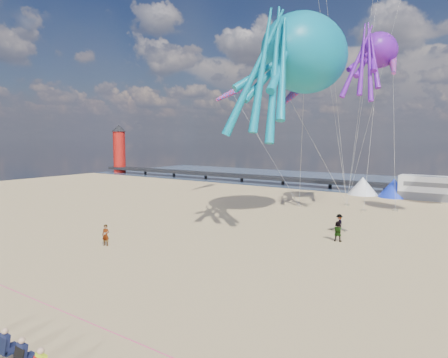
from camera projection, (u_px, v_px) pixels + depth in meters
The scene contains 21 objects.
ground at pixel (177, 289), 20.58m from camera, with size 120.00×120.00×0.00m, color #D7B57C.
water at pixel (401, 185), 65.41m from camera, with size 120.00×120.00×0.00m, color #364B68.
pier at pixel (223, 175), 72.29m from camera, with size 60.00×3.00×0.50m, color black.
lighthouse at pixel (119, 152), 87.88m from camera, with size 2.60×2.60×9.00m, color #A5140F.
motorhome_0 at pixel (428, 188), 49.61m from camera, with size 6.60×2.50×3.00m, color silver.
tent_white at pixel (363, 186), 54.20m from camera, with size 4.00×4.00×2.40m, color white.
tent_blue at pixel (394, 188), 51.92m from camera, with size 4.00×4.00×2.40m, color #1933CC.
spectator_row at pixel (9, 345), 13.76m from camera, with size 6.10×0.90×1.30m, color black, non-canonical shape.
rope_line at pixel (97, 326), 16.50m from camera, with size 0.03×0.03×34.00m, color #F2338C.
standing_person at pixel (106, 235), 28.69m from camera, with size 0.56×0.37×1.54m, color tan.
beachgoer_2 at pixel (339, 223), 32.58m from camera, with size 0.75×0.58×1.54m, color #7F6659.
beachgoer_4 at pixel (338, 231), 29.87m from camera, with size 0.91×0.38×1.56m, color #7F6659.
sandbag_a at pixel (299, 205), 45.02m from camera, with size 0.50×0.35×0.22m, color gray.
sandbag_b at pixel (364, 210), 42.10m from camera, with size 0.50×0.35×0.22m, color gray.
sandbag_d at pixel (395, 210), 42.10m from camera, with size 0.50×0.35×0.22m, color gray.
sandbag_e at pixel (347, 205), 45.47m from camera, with size 0.50×0.35×0.22m, color gray.
kite_octopus_teal at pixel (305, 54), 34.35m from camera, with size 5.02×11.71×13.38m, color #077690, non-canonical shape.
kite_octopus_purple at pixel (379, 50), 39.29m from camera, with size 3.57×8.33×9.52m, color #60119B, non-canonical shape.
windsock_left at pixel (232, 92), 49.93m from camera, with size 1.10×6.71×6.71m, color red, non-canonical shape.
windsock_mid at pixel (393, 63), 38.58m from camera, with size 1.00×6.64×6.64m, color red, non-canonical shape.
windsock_right at pixel (289, 98), 39.23m from camera, with size 0.90×4.59×4.59m, color red, non-canonical shape.
Camera 1 is at (13.35, -14.91, 7.79)m, focal length 32.00 mm.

